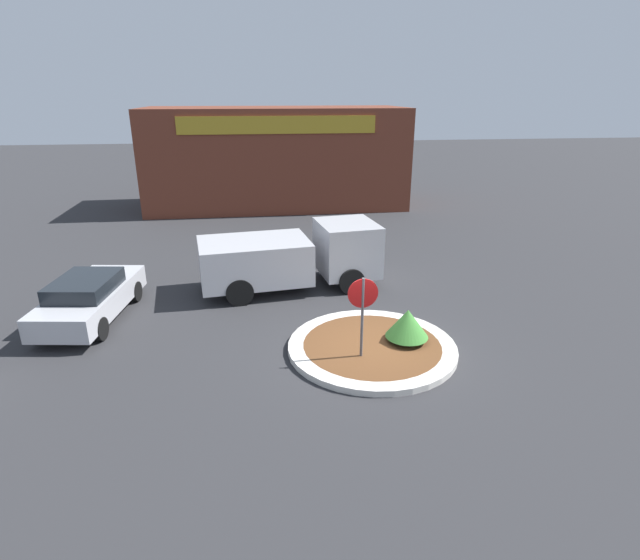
# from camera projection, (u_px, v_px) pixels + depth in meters

# --- Properties ---
(ground_plane) EXTENTS (120.00, 120.00, 0.00)m
(ground_plane) POSITION_uv_depth(u_px,v_px,m) (372.00, 350.00, 13.42)
(ground_plane) COLOR #2D2D30
(traffic_island) EXTENTS (4.51, 4.51, 0.17)m
(traffic_island) POSITION_uv_depth(u_px,v_px,m) (372.00, 347.00, 13.39)
(traffic_island) COLOR beige
(traffic_island) RESTS_ON ground_plane
(stop_sign) EXTENTS (0.76, 0.07, 2.30)m
(stop_sign) POSITION_uv_depth(u_px,v_px,m) (363.00, 304.00, 12.28)
(stop_sign) COLOR #4C4C51
(stop_sign) RESTS_ON ground_plane
(island_shrub) EXTENTS (1.16, 1.16, 0.91)m
(island_shrub) POSITION_uv_depth(u_px,v_px,m) (407.00, 323.00, 13.37)
(island_shrub) COLOR brown
(island_shrub) RESTS_ON traffic_island
(utility_truck) EXTENTS (6.38, 3.11, 2.22)m
(utility_truck) POSITION_uv_depth(u_px,v_px,m) (292.00, 256.00, 17.32)
(utility_truck) COLOR #B2B2B7
(utility_truck) RESTS_ON ground_plane
(storefront_building) EXTENTS (14.93, 6.07, 5.69)m
(storefront_building) POSITION_uv_depth(u_px,v_px,m) (276.00, 157.00, 29.70)
(storefront_building) COLOR brown
(storefront_building) RESTS_ON ground_plane
(parked_sedan_silver) EXTENTS (2.40, 4.69, 1.40)m
(parked_sedan_silver) POSITION_uv_depth(u_px,v_px,m) (90.00, 297.00, 14.99)
(parked_sedan_silver) COLOR #B7B7BC
(parked_sedan_silver) RESTS_ON ground_plane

